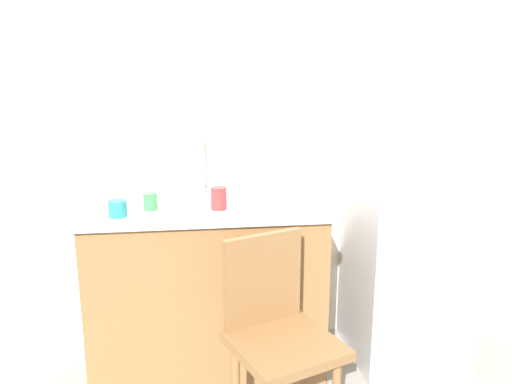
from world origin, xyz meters
TOP-DOWN VIEW (x-y plane):
  - back_wall at (0.00, 1.00)m, footprint 4.80×0.10m
  - cabinet_base at (-0.24, 0.65)m, footprint 1.13×0.60m
  - countertop at (-0.24, 0.65)m, footprint 1.17×0.64m
  - faucet at (-0.24, 0.90)m, footprint 0.02×0.02m
  - refrigerator at (0.83, 0.65)m, footprint 0.56×0.60m
  - chair at (0.03, 0.07)m, footprint 0.52×0.52m
  - dish_tray at (0.09, 0.54)m, footprint 0.28×0.20m
  - cup_green at (-0.49, 0.53)m, footprint 0.06×0.06m
  - cup_teal at (-0.63, 0.43)m, footprint 0.08×0.08m
  - cup_red at (-0.18, 0.50)m, footprint 0.07×0.07m

SIDE VIEW (x-z plane):
  - cabinet_base at x=-0.24m, z-range 0.00..0.87m
  - chair at x=0.03m, z-range 0.05..0.94m
  - refrigerator at x=0.83m, z-range 0.00..1.49m
  - countertop at x=-0.24m, z-range 0.87..0.91m
  - dish_tray at x=0.09m, z-range 0.91..0.96m
  - cup_teal at x=-0.63m, z-range 0.91..0.99m
  - cup_green at x=-0.49m, z-range 0.91..0.99m
  - cup_red at x=-0.18m, z-range 0.91..1.02m
  - faucet at x=-0.24m, z-range 0.91..1.20m
  - back_wall at x=0.00m, z-range 0.00..2.42m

